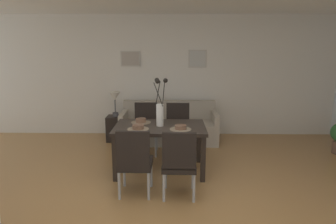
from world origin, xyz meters
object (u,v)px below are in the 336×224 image
object	(u,v)px
centerpiece_vase	(160,108)
dining_chair_far_left	(179,161)
dining_chair_near_left	(135,159)
framed_picture_left	(130,59)
bowl_far_left	(181,127)
framed_picture_center	(198,59)
dining_table	(160,131)
bowl_near_left	(138,127)
dining_chair_near_right	(146,126)
dining_chair_far_right	(178,126)
table_lamp	(115,98)
bowl_near_right	(141,120)
side_table	(116,128)
sofa	(169,128)

from	to	relation	value
centerpiece_vase	dining_chair_far_left	bearing A→B (deg)	-72.22
dining_chair_near_left	framed_picture_left	xyz separation A→B (m)	(-0.42, 2.92, 1.16)
bowl_far_left	framed_picture_center	size ratio (longest dim) A/B	0.44
centerpiece_vase	bowl_far_left	world-z (taller)	centerpiece_vase
dining_table	framed_picture_center	world-z (taller)	framed_picture_center
centerpiece_vase	bowl_near_left	bearing A→B (deg)	-147.38
dining_chair_near_right	bowl_far_left	size ratio (longest dim) A/B	5.41
dining_chair_far_right	framed_picture_left	size ratio (longest dim) A/B	2.18
bowl_far_left	dining_chair_near_left	bearing A→B (deg)	-133.99
dining_chair_near_left	framed_picture_left	world-z (taller)	framed_picture_left
dining_chair_far_left	table_lamp	size ratio (longest dim) A/B	1.80
framed_picture_center	bowl_near_right	bearing A→B (deg)	-118.77
dining_chair_near_left	side_table	world-z (taller)	dining_chair_near_left
dining_chair_near_left	dining_chair_far_right	size ratio (longest dim) A/B	1.00
centerpiece_vase	side_table	size ratio (longest dim) A/B	1.41
table_lamp	sofa	bearing A→B (deg)	0.87
bowl_far_left	dining_chair_far_right	bearing A→B (deg)	91.14
dining_chair_far_left	centerpiece_vase	xyz separation A→B (m)	(-0.28, 0.88, 0.51)
dining_table	table_lamp	xyz separation A→B (m)	(-0.99, 1.59, 0.24)
side_table	framed_picture_center	bearing A→B (deg)	16.25
dining_chair_near_left	table_lamp	distance (m)	2.55
dining_chair_near_left	dining_chair_far_right	xyz separation A→B (m)	(0.59, 1.67, 0.00)
dining_chair_far_right	sofa	size ratio (longest dim) A/B	0.47
dining_chair_near_left	bowl_near_left	size ratio (longest dim) A/B	5.41
centerpiece_vase	bowl_far_left	xyz separation A→B (m)	(0.31, -0.20, -0.24)
dining_chair_far_right	bowl_near_right	distance (m)	0.92
dining_table	framed_picture_center	distance (m)	2.43
dining_chair_far_right	sofa	world-z (taller)	dining_chair_far_right
bowl_near_right	side_table	bearing A→B (deg)	116.01
centerpiece_vase	dining_chair_far_right	bearing A→B (deg)	70.66
dining_table	centerpiece_vase	distance (m)	0.37
dining_chair_far_right	framed_picture_left	distance (m)	1.98
sofa	dining_chair_far_left	bearing A→B (deg)	-86.20
dining_table	side_table	xyz separation A→B (m)	(-0.99, 1.59, -0.39)
table_lamp	dining_chair_far_right	bearing A→B (deg)	-30.25
dining_chair_far_right	bowl_far_left	distance (m)	1.07
side_table	bowl_near_left	bearing A→B (deg)	-69.28
dining_chair_far_right	table_lamp	size ratio (longest dim) A/B	1.80
dining_table	bowl_near_right	bearing A→B (deg)	147.47
side_table	framed_picture_left	xyz separation A→B (m)	(0.27, 0.50, 1.41)
dining_chair_near_right	bowl_near_left	distance (m)	1.11
bowl_far_left	table_lamp	world-z (taller)	table_lamp
side_table	framed_picture_left	size ratio (longest dim) A/B	1.23
dining_chair_near_left	framed_picture_center	world-z (taller)	framed_picture_center
dining_chair_near_left	sofa	bearing A→B (deg)	80.35
sofa	side_table	world-z (taller)	sofa
dining_chair_near_left	sofa	xyz separation A→B (m)	(0.41, 2.44, -0.23)
framed_picture_left	table_lamp	bearing A→B (deg)	-118.57
dining_table	bowl_near_right	world-z (taller)	bowl_near_right
table_lamp	framed_picture_left	world-z (taller)	framed_picture_left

